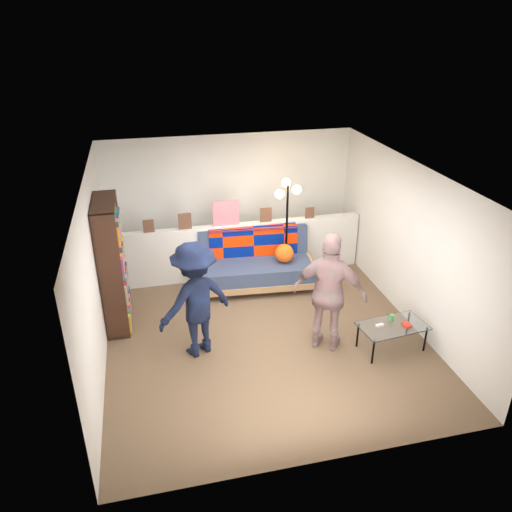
{
  "coord_description": "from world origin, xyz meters",
  "views": [
    {
      "loc": [
        -1.51,
        -6.03,
        4.28
      ],
      "look_at": [
        0.0,
        0.4,
        1.05
      ],
      "focal_mm": 35.0,
      "sensor_mm": 36.0,
      "label": 1
    }
  ],
  "objects_px": {
    "futon_sofa": "(256,264)",
    "floor_lamp": "(287,211)",
    "coffee_table": "(393,327)",
    "person_right": "(330,293)",
    "bookshelf": "(112,269)",
    "person_left": "(195,300)"
  },
  "relations": [
    {
      "from": "floor_lamp",
      "to": "person_right",
      "type": "height_order",
      "value": "floor_lamp"
    },
    {
      "from": "bookshelf",
      "to": "floor_lamp",
      "type": "distance_m",
      "value": 2.96
    },
    {
      "from": "coffee_table",
      "to": "person_left",
      "type": "xyz_separation_m",
      "value": [
        -2.65,
        0.57,
        0.46
      ]
    },
    {
      "from": "futon_sofa",
      "to": "person_left",
      "type": "bearing_deg",
      "value": -126.43
    },
    {
      "from": "futon_sofa",
      "to": "person_right",
      "type": "distance_m",
      "value": 2.1
    },
    {
      "from": "bookshelf",
      "to": "person_right",
      "type": "xyz_separation_m",
      "value": [
        2.88,
        -1.32,
        -0.05
      ]
    },
    {
      "from": "bookshelf",
      "to": "floor_lamp",
      "type": "bearing_deg",
      "value": 13.77
    },
    {
      "from": "bookshelf",
      "to": "coffee_table",
      "type": "height_order",
      "value": "bookshelf"
    },
    {
      "from": "futon_sofa",
      "to": "person_right",
      "type": "height_order",
      "value": "person_right"
    },
    {
      "from": "floor_lamp",
      "to": "person_right",
      "type": "distance_m",
      "value": 2.06
    },
    {
      "from": "coffee_table",
      "to": "person_right",
      "type": "relative_size",
      "value": 0.57
    },
    {
      "from": "bookshelf",
      "to": "coffee_table",
      "type": "xyz_separation_m",
      "value": [
        3.74,
        -1.58,
        -0.55
      ]
    },
    {
      "from": "bookshelf",
      "to": "person_right",
      "type": "distance_m",
      "value": 3.16
    },
    {
      "from": "floor_lamp",
      "to": "person_right",
      "type": "xyz_separation_m",
      "value": [
        0.02,
        -2.02,
        -0.44
      ]
    },
    {
      "from": "futon_sofa",
      "to": "person_left",
      "type": "distance_m",
      "value": 2.12
    },
    {
      "from": "person_left",
      "to": "coffee_table",
      "type": "bearing_deg",
      "value": 143.47
    },
    {
      "from": "person_left",
      "to": "person_right",
      "type": "height_order",
      "value": "person_right"
    },
    {
      "from": "coffee_table",
      "to": "person_right",
      "type": "xyz_separation_m",
      "value": [
        -0.87,
        0.26,
        0.5
      ]
    },
    {
      "from": "futon_sofa",
      "to": "floor_lamp",
      "type": "distance_m",
      "value": 1.05
    },
    {
      "from": "futon_sofa",
      "to": "floor_lamp",
      "type": "bearing_deg",
      "value": 4.2
    },
    {
      "from": "futon_sofa",
      "to": "coffee_table",
      "type": "height_order",
      "value": "futon_sofa"
    },
    {
      "from": "futon_sofa",
      "to": "bookshelf",
      "type": "height_order",
      "value": "bookshelf"
    }
  ]
}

